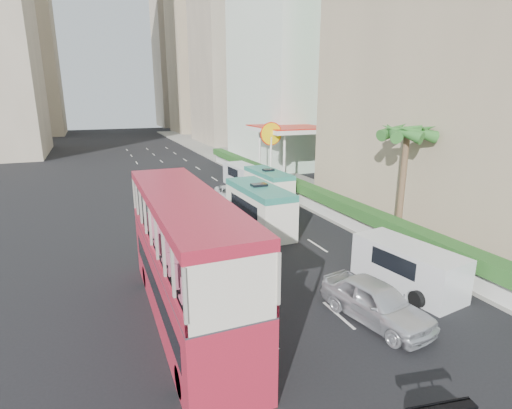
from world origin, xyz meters
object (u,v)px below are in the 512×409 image
van_asset (229,200)px  palm_tree (402,186)px  car_silver_lane_a (247,270)px  minibus_far (268,186)px  shell_station (289,153)px  car_silver_lane_b (374,320)px  panel_van_far (243,176)px  panel_van_near (407,267)px  minibus_near (259,208)px  double_decker_bus (186,259)px

van_asset → palm_tree: palm_tree is taller
car_silver_lane_a → van_asset: 13.97m
car_silver_lane_a → minibus_far: (6.50, 12.00, 1.29)m
shell_station → palm_tree: bearing=-96.6°
car_silver_lane_b → panel_van_far: panel_van_far is taller
minibus_far → panel_van_near: size_ratio=1.16×
car_silver_lane_a → minibus_near: minibus_near is taller
car_silver_lane_b → shell_station: (9.29, 25.84, 2.75)m
minibus_far → palm_tree: 12.13m
car_silver_lane_a → panel_van_far: 19.25m
double_decker_bus → car_silver_lane_a: bearing=42.0°
car_silver_lane_a → van_asset: car_silver_lane_a is taller
van_asset → panel_van_near: bearing=-73.3°
minibus_near → shell_station: shell_station is taller
minibus_near → minibus_far: minibus_near is taller
van_asset → panel_van_near: 18.20m
van_asset → minibus_far: 3.54m
double_decker_bus → shell_station: 28.02m
double_decker_bus → palm_tree: 14.39m
van_asset → minibus_far: size_ratio=0.72×
panel_van_far → shell_station: 6.11m
panel_van_near → palm_tree: size_ratio=0.78×
car_silver_lane_a → van_asset: size_ratio=1.02×
van_asset → palm_tree: size_ratio=0.66×
double_decker_bus → car_silver_lane_b: size_ratio=2.32×
double_decker_bus → minibus_near: size_ratio=1.68×
double_decker_bus → car_silver_lane_a: size_ratio=2.56×
car_silver_lane_b → double_decker_bus: bearing=146.3°
minibus_far → shell_station: 9.60m
car_silver_lane_a → minibus_far: minibus_far is taller
panel_van_near → palm_tree: bearing=44.0°
minibus_near → minibus_far: (3.49, 6.34, -0.16)m
minibus_near → palm_tree: palm_tree is taller
panel_van_far → palm_tree: size_ratio=0.81×
double_decker_bus → car_silver_lane_b: 7.71m
car_silver_lane_b → panel_van_near: panel_van_near is taller
minibus_near → palm_tree: 8.86m
double_decker_bus → panel_van_far: (10.33, 21.50, -1.49)m
car_silver_lane_b → palm_tree: (7.09, 6.84, 3.38)m
car_silver_lane_b → minibus_far: 18.65m
double_decker_bus → panel_van_near: double_decker_bus is taller
double_decker_bus → palm_tree: bearing=16.2°
palm_tree → car_silver_lane_a: bearing=-176.7°
minibus_far → palm_tree: bearing=-74.3°
van_asset → palm_tree: bearing=-54.6°
car_silver_lane_a → panel_van_near: size_ratio=0.85×
double_decker_bus → shell_station: size_ratio=1.38×
van_asset → panel_van_far: size_ratio=0.81×
panel_van_far → minibus_far: bearing=-93.4°
panel_van_near → shell_station: size_ratio=0.63×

